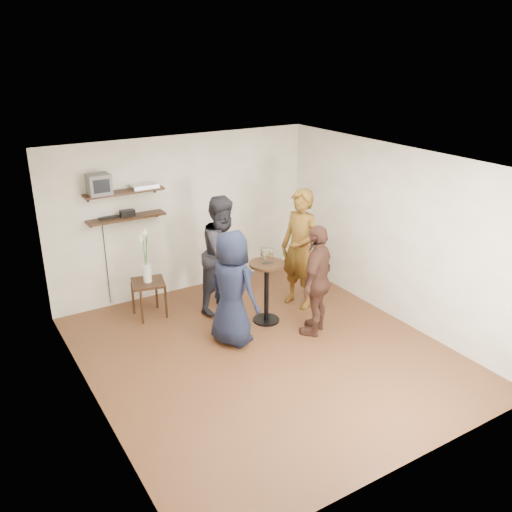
{
  "coord_description": "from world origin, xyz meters",
  "views": [
    {
      "loc": [
        -3.42,
        -5.36,
        3.91
      ],
      "look_at": [
        0.1,
        0.4,
        1.26
      ],
      "focal_mm": 38.0,
      "sensor_mm": 36.0,
      "label": 1
    }
  ],
  "objects_px": {
    "crt_monitor": "(99,184)",
    "person_brown": "(317,280)",
    "drinks_table": "(267,284)",
    "side_table": "(148,287)",
    "radio": "(127,213)",
    "dvd_deck": "(145,186)",
    "person_navy": "(232,288)",
    "person_dark": "(224,254)",
    "person_plaid": "(300,249)"
  },
  "relations": [
    {
      "from": "drinks_table",
      "to": "person_dark",
      "type": "relative_size",
      "value": 0.52
    },
    {
      "from": "radio",
      "to": "person_dark",
      "type": "relative_size",
      "value": 0.12
    },
    {
      "from": "person_brown",
      "to": "radio",
      "type": "bearing_deg",
      "value": -83.47
    },
    {
      "from": "person_plaid",
      "to": "person_dark",
      "type": "xyz_separation_m",
      "value": [
        -1.07,
        0.5,
        -0.03
      ]
    },
    {
      "from": "drinks_table",
      "to": "person_brown",
      "type": "bearing_deg",
      "value": -56.05
    },
    {
      "from": "crt_monitor",
      "to": "drinks_table",
      "type": "relative_size",
      "value": 0.34
    },
    {
      "from": "crt_monitor",
      "to": "radio",
      "type": "relative_size",
      "value": 1.45
    },
    {
      "from": "radio",
      "to": "drinks_table",
      "type": "height_order",
      "value": "radio"
    },
    {
      "from": "crt_monitor",
      "to": "person_dark",
      "type": "height_order",
      "value": "crt_monitor"
    },
    {
      "from": "crt_monitor",
      "to": "dvd_deck",
      "type": "relative_size",
      "value": 0.8
    },
    {
      "from": "person_dark",
      "to": "person_brown",
      "type": "relative_size",
      "value": 1.12
    },
    {
      "from": "dvd_deck",
      "to": "person_navy",
      "type": "xyz_separation_m",
      "value": [
        0.46,
        -1.88,
        -1.08
      ]
    },
    {
      "from": "crt_monitor",
      "to": "person_dark",
      "type": "distance_m",
      "value": 2.11
    },
    {
      "from": "side_table",
      "to": "drinks_table",
      "type": "height_order",
      "value": "drinks_table"
    },
    {
      "from": "drinks_table",
      "to": "person_plaid",
      "type": "relative_size",
      "value": 0.5
    },
    {
      "from": "crt_monitor",
      "to": "person_brown",
      "type": "height_order",
      "value": "crt_monitor"
    },
    {
      "from": "side_table",
      "to": "person_plaid",
      "type": "xyz_separation_m",
      "value": [
        2.18,
        -0.87,
        0.47
      ]
    },
    {
      "from": "dvd_deck",
      "to": "radio",
      "type": "relative_size",
      "value": 1.82
    },
    {
      "from": "side_table",
      "to": "person_navy",
      "type": "bearing_deg",
      "value": -62.19
    },
    {
      "from": "person_dark",
      "to": "person_navy",
      "type": "bearing_deg",
      "value": -137.12
    },
    {
      "from": "dvd_deck",
      "to": "person_navy",
      "type": "height_order",
      "value": "dvd_deck"
    },
    {
      "from": "drinks_table",
      "to": "dvd_deck",
      "type": "bearing_deg",
      "value": 126.42
    },
    {
      "from": "side_table",
      "to": "person_brown",
      "type": "xyz_separation_m",
      "value": [
        1.87,
        -1.72,
        0.34
      ]
    },
    {
      "from": "radio",
      "to": "person_dark",
      "type": "height_order",
      "value": "person_dark"
    },
    {
      "from": "side_table",
      "to": "person_dark",
      "type": "distance_m",
      "value": 1.25
    },
    {
      "from": "person_dark",
      "to": "dvd_deck",
      "type": "bearing_deg",
      "value": 109.09
    },
    {
      "from": "dvd_deck",
      "to": "person_plaid",
      "type": "bearing_deg",
      "value": -35.93
    },
    {
      "from": "side_table",
      "to": "person_brown",
      "type": "distance_m",
      "value": 2.56
    },
    {
      "from": "crt_monitor",
      "to": "dvd_deck",
      "type": "height_order",
      "value": "crt_monitor"
    },
    {
      "from": "crt_monitor",
      "to": "drinks_table",
      "type": "bearing_deg",
      "value": -40.62
    },
    {
      "from": "crt_monitor",
      "to": "person_dark",
      "type": "bearing_deg",
      "value": -30.2
    },
    {
      "from": "radio",
      "to": "person_navy",
      "type": "xyz_separation_m",
      "value": [
        0.76,
        -1.88,
        -0.7
      ]
    },
    {
      "from": "crt_monitor",
      "to": "side_table",
      "type": "relative_size",
      "value": 0.55
    },
    {
      "from": "side_table",
      "to": "person_navy",
      "type": "height_order",
      "value": "person_navy"
    },
    {
      "from": "person_navy",
      "to": "person_brown",
      "type": "bearing_deg",
      "value": -128.21
    },
    {
      "from": "dvd_deck",
      "to": "side_table",
      "type": "xyz_separation_m",
      "value": [
        -0.25,
        -0.53,
        -1.42
      ]
    },
    {
      "from": "side_table",
      "to": "person_plaid",
      "type": "bearing_deg",
      "value": -21.7
    },
    {
      "from": "crt_monitor",
      "to": "person_navy",
      "type": "bearing_deg",
      "value": -58.56
    },
    {
      "from": "crt_monitor",
      "to": "radio",
      "type": "distance_m",
      "value": 0.63
    },
    {
      "from": "dvd_deck",
      "to": "person_plaid",
      "type": "distance_m",
      "value": 2.57
    },
    {
      "from": "person_dark",
      "to": "side_table",
      "type": "bearing_deg",
      "value": 136.94
    },
    {
      "from": "radio",
      "to": "side_table",
      "type": "xyz_separation_m",
      "value": [
        0.05,
        -0.53,
        -1.04
      ]
    },
    {
      "from": "person_navy",
      "to": "drinks_table",
      "type": "bearing_deg",
      "value": -90.0
    },
    {
      "from": "side_table",
      "to": "person_dark",
      "type": "height_order",
      "value": "person_dark"
    },
    {
      "from": "dvd_deck",
      "to": "person_plaid",
      "type": "height_order",
      "value": "dvd_deck"
    },
    {
      "from": "radio",
      "to": "person_brown",
      "type": "relative_size",
      "value": 0.14
    },
    {
      "from": "dvd_deck",
      "to": "side_table",
      "type": "distance_m",
      "value": 1.54
    },
    {
      "from": "side_table",
      "to": "drinks_table",
      "type": "xyz_separation_m",
      "value": [
        1.44,
        -1.08,
        0.13
      ]
    },
    {
      "from": "crt_monitor",
      "to": "person_brown",
      "type": "xyz_separation_m",
      "value": [
        2.31,
        -2.25,
        -1.2
      ]
    },
    {
      "from": "dvd_deck",
      "to": "radio",
      "type": "height_order",
      "value": "dvd_deck"
    }
  ]
}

